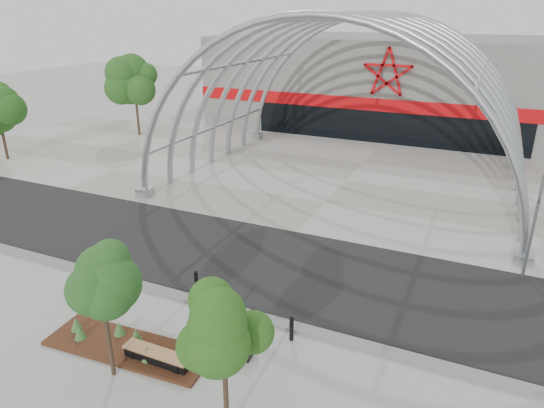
# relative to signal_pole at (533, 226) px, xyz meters

# --- Properties ---
(ground) EXTENTS (140.00, 140.00, 0.00)m
(ground) POSITION_rel_signal_pole_xyz_m (-9.98, -6.76, -2.32)
(ground) COLOR #9F9F9A
(ground) RESTS_ON ground
(road) EXTENTS (140.00, 7.00, 0.02)m
(road) POSITION_rel_signal_pole_xyz_m (-9.98, -3.26, -2.31)
(road) COLOR black
(road) RESTS_ON ground
(forecourt) EXTENTS (60.00, 17.00, 0.04)m
(forecourt) POSITION_rel_signal_pole_xyz_m (-9.98, 8.74, -2.30)
(forecourt) COLOR gray
(forecourt) RESTS_ON ground
(kerb) EXTENTS (60.00, 0.50, 0.12)m
(kerb) POSITION_rel_signal_pole_xyz_m (-9.98, -7.01, -2.26)
(kerb) COLOR slate
(kerb) RESTS_ON ground
(arena_building) EXTENTS (34.00, 15.24, 8.00)m
(arena_building) POSITION_rel_signal_pole_xyz_m (-9.98, 26.69, 1.67)
(arena_building) COLOR slate
(arena_building) RESTS_ON ground
(vault_canopy) EXTENTS (20.80, 15.80, 20.36)m
(vault_canopy) POSITION_rel_signal_pole_xyz_m (-9.98, 8.74, -2.30)
(vault_canopy) COLOR #9FA4AA
(vault_canopy) RESTS_ON ground
(planting_bed) EXTENTS (5.66, 2.05, 0.59)m
(planting_bed) POSITION_rel_signal_pole_xyz_m (-11.77, -10.19, -2.18)
(planting_bed) COLOR #33140E
(planting_bed) RESTS_ON ground
(signal_pole) EXTENTS (0.12, 0.62, 4.43)m
(signal_pole) POSITION_rel_signal_pole_xyz_m (0.00, 0.00, 0.00)
(signal_pole) COLOR slate
(signal_pole) RESTS_ON ground
(street_tree_0) EXTENTS (1.74, 1.74, 3.98)m
(street_tree_0) POSITION_rel_signal_pole_xyz_m (-11.32, -11.33, 0.54)
(street_tree_0) COLOR black
(street_tree_0) RESTS_ON ground
(street_tree_1) EXTENTS (1.67, 1.67, 3.96)m
(street_tree_1) POSITION_rel_signal_pole_xyz_m (-7.20, -11.72, 0.53)
(street_tree_1) COLOR #2F2019
(street_tree_1) RESTS_ON ground
(bench_0) EXTENTS (2.27, 0.51, 0.48)m
(bench_0) POSITION_rel_signal_pole_xyz_m (-10.39, -10.41, -2.08)
(bench_0) COLOR black
(bench_0) RESTS_ON ground
(bench_1) EXTENTS (2.29, 0.77, 0.47)m
(bench_1) POSITION_rel_signal_pole_xyz_m (-8.96, -9.16, -2.09)
(bench_1) COLOR black
(bench_1) RESTS_ON ground
(bollard_0) EXTENTS (0.14, 0.14, 0.88)m
(bollard_0) POSITION_rel_signal_pole_xyz_m (-15.42, -8.27, -1.87)
(bollard_0) COLOR black
(bollard_0) RESTS_ON ground
(bollard_1) EXTENTS (0.14, 0.14, 0.90)m
(bollard_1) POSITION_rel_signal_pole_xyz_m (-11.53, -6.40, -1.87)
(bollard_1) COLOR black
(bollard_1) RESTS_ON ground
(bollard_2) EXTENTS (0.15, 0.15, 0.91)m
(bollard_2) POSITION_rel_signal_pole_xyz_m (-9.55, -7.23, -1.86)
(bollard_2) COLOR black
(bollard_2) RESTS_ON ground
(bollard_3) EXTENTS (0.18, 0.18, 1.13)m
(bollard_3) POSITION_rel_signal_pole_xyz_m (-8.23, -8.10, -1.75)
(bollard_3) COLOR black
(bollard_3) RESTS_ON ground
(bollard_4) EXTENTS (0.14, 0.14, 0.89)m
(bollard_4) POSITION_rel_signal_pole_xyz_m (-7.08, -7.62, -1.87)
(bollard_4) COLOR black
(bollard_4) RESTS_ON ground
(bg_tree_0) EXTENTS (3.00, 3.00, 6.45)m
(bg_tree_0) POSITION_rel_signal_pole_xyz_m (-29.98, 13.24, 2.32)
(bg_tree_0) COLOR #312316
(bg_tree_0) RESTS_ON ground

